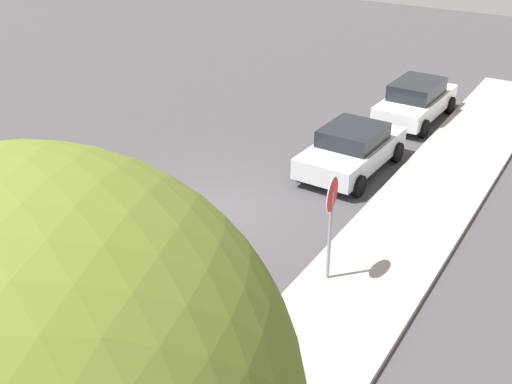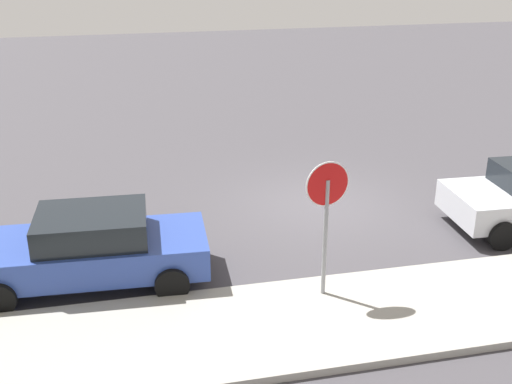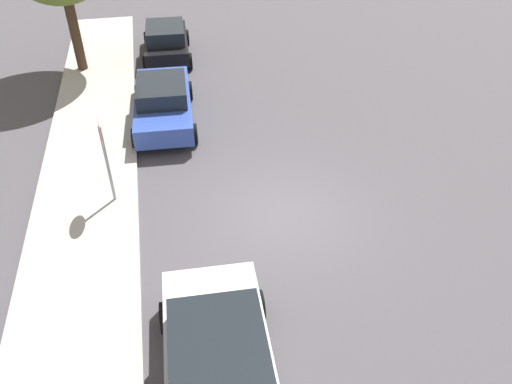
{
  "view_description": "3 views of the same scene",
  "coord_description": "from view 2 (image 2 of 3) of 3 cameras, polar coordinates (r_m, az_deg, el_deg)",
  "views": [
    {
      "loc": [
        12.55,
        9.16,
        8.67
      ],
      "look_at": [
        0.49,
        1.86,
        1.32
      ],
      "focal_mm": 45.0,
      "sensor_mm": 36.0,
      "label": 1
    },
    {
      "loc": [
        4.76,
        13.96,
        6.3
      ],
      "look_at": [
        1.83,
        0.93,
        0.85
      ],
      "focal_mm": 45.0,
      "sensor_mm": 36.0,
      "label": 2
    },
    {
      "loc": [
        -9.59,
        2.69,
        8.47
      ],
      "look_at": [
        -0.06,
        0.72,
        0.88
      ],
      "focal_mm": 35.0,
      "sensor_mm": 36.0,
      "label": 3
    }
  ],
  "objects": [
    {
      "name": "ground_plane",
      "position": [
        16.04,
        5.66,
        -1.05
      ],
      "size": [
        60.0,
        60.0,
        0.0
      ],
      "primitive_type": "plane",
      "color": "#423F44"
    },
    {
      "name": "parked_car_blue",
      "position": [
        12.58,
        -14.58,
        -4.83
      ],
      "size": [
        4.54,
        2.19,
        1.46
      ],
      "color": "#2D479E",
      "rests_on": "ground_plane"
    },
    {
      "name": "sidewalk_curb",
      "position": [
        11.88,
        13.3,
        -10.12
      ],
      "size": [
        32.0,
        2.71,
        0.14
      ],
      "primitive_type": "cube",
      "color": "#9E9B93",
      "rests_on": "ground_plane"
    },
    {
      "name": "stop_sign",
      "position": [
        11.19,
        6.29,
        -1.29
      ],
      "size": [
        0.82,
        0.13,
        2.69
      ],
      "color": "gray",
      "rests_on": "ground_plane"
    }
  ]
}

